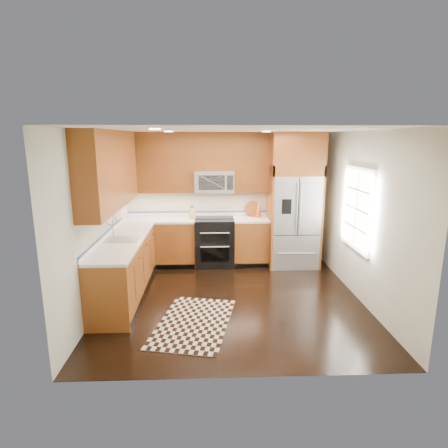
{
  "coord_description": "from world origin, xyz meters",
  "views": [
    {
      "loc": [
        -0.35,
        -5.49,
        2.48
      ],
      "look_at": [
        -0.11,
        0.6,
        1.08
      ],
      "focal_mm": 30.0,
      "sensor_mm": 36.0,
      "label": 1
    }
  ],
  "objects_px": {
    "rug": "(194,322)",
    "refrigerator": "(294,200)",
    "range": "(215,242)",
    "utensil_crock": "(258,212)",
    "knife_block": "(192,213)"
  },
  "relations": [
    {
      "from": "range",
      "to": "knife_block",
      "type": "relative_size",
      "value": 3.63
    },
    {
      "from": "refrigerator",
      "to": "utensil_crock",
      "type": "height_order",
      "value": "refrigerator"
    },
    {
      "from": "refrigerator",
      "to": "rug",
      "type": "height_order",
      "value": "refrigerator"
    },
    {
      "from": "refrigerator",
      "to": "utensil_crock",
      "type": "xyz_separation_m",
      "value": [
        -0.67,
        0.16,
        -0.26
      ]
    },
    {
      "from": "knife_block",
      "to": "refrigerator",
      "type": "bearing_deg",
      "value": -3.1
    },
    {
      "from": "range",
      "to": "knife_block",
      "type": "bearing_deg",
      "value": 171.0
    },
    {
      "from": "refrigerator",
      "to": "knife_block",
      "type": "bearing_deg",
      "value": 176.9
    },
    {
      "from": "rug",
      "to": "utensil_crock",
      "type": "distance_m",
      "value": 3.01
    },
    {
      "from": "range",
      "to": "utensil_crock",
      "type": "bearing_deg",
      "value": 8.19
    },
    {
      "from": "rug",
      "to": "range",
      "type": "bearing_deg",
      "value": 93.99
    },
    {
      "from": "range",
      "to": "utensil_crock",
      "type": "relative_size",
      "value": 3.16
    },
    {
      "from": "rug",
      "to": "knife_block",
      "type": "relative_size",
      "value": 5.97
    },
    {
      "from": "refrigerator",
      "to": "utensil_crock",
      "type": "distance_m",
      "value": 0.74
    },
    {
      "from": "rug",
      "to": "refrigerator",
      "type": "bearing_deg",
      "value": 63.54
    },
    {
      "from": "range",
      "to": "knife_block",
      "type": "xyz_separation_m",
      "value": [
        -0.44,
        0.07,
        0.58
      ]
    }
  ]
}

